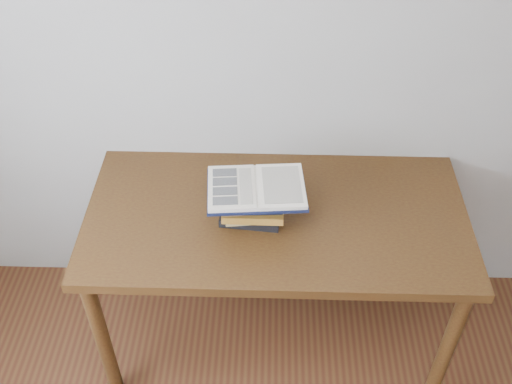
{
  "coord_description": "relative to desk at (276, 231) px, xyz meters",
  "views": [
    {
      "loc": [
        -0.11,
        -0.27,
        2.43
      ],
      "look_at": [
        -0.15,
        1.28,
        1.01
      ],
      "focal_mm": 42.0,
      "sensor_mm": 36.0,
      "label": 1
    }
  ],
  "objects": [
    {
      "name": "desk",
      "position": [
        0.0,
        0.0,
        0.0
      ],
      "size": [
        1.49,
        0.74,
        0.8
      ],
      "color": "#473011",
      "rests_on": "ground"
    },
    {
      "name": "open_book",
      "position": [
        -0.08,
        -0.04,
        0.26
      ],
      "size": [
        0.38,
        0.28,
        0.03
      ],
      "rotation": [
        0.0,
        0.0,
        0.08
      ],
      "color": "black",
      "rests_on": "book_stack"
    },
    {
      "name": "book_stack",
      "position": [
        -0.09,
        -0.03,
        0.18
      ],
      "size": [
        0.25,
        0.2,
        0.15
      ],
      "color": "black",
      "rests_on": "desk"
    }
  ]
}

